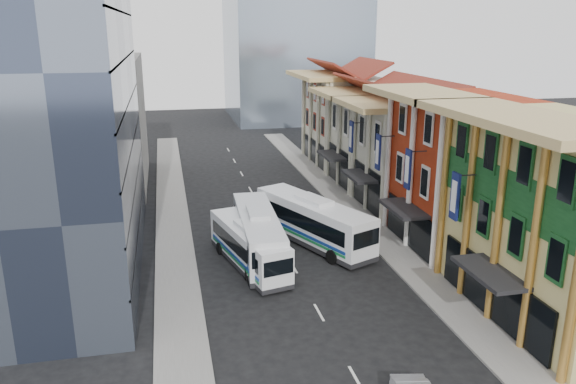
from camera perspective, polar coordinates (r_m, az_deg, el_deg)
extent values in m
cube|color=slate|center=(50.32, 8.26, -3.45)|extent=(3.00, 90.00, 0.15)
cube|color=slate|center=(47.32, -11.48, -4.93)|extent=(3.00, 90.00, 0.15)
cube|color=#CEC177|center=(37.04, 26.05, -2.66)|extent=(8.00, 14.00, 12.00)
cube|color=#9F2B11|center=(46.56, 17.08, 1.97)|extent=(8.00, 10.00, 12.00)
cube|color=beige|center=(55.00, 12.22, 3.42)|extent=(8.00, 9.00, 10.00)
cube|color=beige|center=(63.10, 8.86, 5.25)|extent=(8.00, 9.00, 10.00)
cube|color=beige|center=(72.74, 5.90, 7.24)|extent=(8.00, 12.00, 11.00)
cube|color=#374158|center=(42.05, -24.49, 12.21)|extent=(12.00, 26.00, 30.00)
cube|color=gray|center=(65.36, -18.89, 6.73)|extent=(10.00, 18.00, 14.00)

